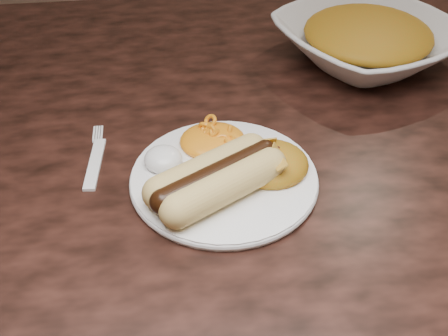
{
  "coord_description": "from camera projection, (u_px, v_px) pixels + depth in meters",
  "views": [
    {
      "loc": [
        -0.04,
        -0.62,
        1.18
      ],
      "look_at": [
        0.03,
        -0.14,
        0.77
      ],
      "focal_mm": 42.0,
      "sensor_mm": 36.0,
      "label": 1
    }
  ],
  "objects": [
    {
      "name": "hotdog",
      "position": [
        216.0,
        177.0,
        0.6
      ],
      "size": [
        0.14,
        0.13,
        0.04
      ],
      "rotation": [
        0.0,
        0.0,
        0.52
      ],
      "color": "#EACD69",
      "rests_on": "plate"
    },
    {
      "name": "bowl_filling",
      "position": [
        368.0,
        33.0,
        0.85
      ],
      "size": [
        0.26,
        0.26,
        0.05
      ],
      "primitive_type": "ellipsoid",
      "rotation": [
        0.0,
        0.0,
        0.27
      ],
      "color": "#D24002",
      "rests_on": "serving_bowl"
    },
    {
      "name": "sour_cream",
      "position": [
        163.0,
        155.0,
        0.64
      ],
      "size": [
        0.06,
        0.06,
        0.03
      ],
      "primitive_type": "ellipsoid",
      "rotation": [
        0.0,
        0.0,
        -0.31
      ],
      "color": "white",
      "rests_on": "plate"
    },
    {
      "name": "plate",
      "position": [
        224.0,
        178.0,
        0.64
      ],
      "size": [
        0.26,
        0.26,
        0.01
      ],
      "primitive_type": "cylinder",
      "rotation": [
        0.0,
        0.0,
        0.18
      ],
      "color": "white",
      "rests_on": "table"
    },
    {
      "name": "fork",
      "position": [
        95.0,
        164.0,
        0.67
      ],
      "size": [
        0.03,
        0.14,
        0.0
      ],
      "primitive_type": "cube",
      "rotation": [
        0.0,
        0.0,
        -0.09
      ],
      "color": "white",
      "rests_on": "table"
    },
    {
      "name": "mac_and_cheese",
      "position": [
        213.0,
        133.0,
        0.67
      ],
      "size": [
        0.11,
        0.1,
        0.03
      ],
      "primitive_type": "ellipsoid",
      "rotation": [
        0.0,
        0.0,
        -0.32
      ],
      "color": "orange",
      "rests_on": "plate"
    },
    {
      "name": "taco_salad",
      "position": [
        271.0,
        157.0,
        0.64
      ],
      "size": [
        0.09,
        0.09,
        0.04
      ],
      "rotation": [
        0.0,
        0.0,
        -0.34
      ],
      "color": "#D24002",
      "rests_on": "plate"
    },
    {
      "name": "table",
      "position": [
        194.0,
        167.0,
        0.81
      ],
      "size": [
        1.6,
        0.9,
        0.75
      ],
      "color": "#432018",
      "rests_on": "floor"
    },
    {
      "name": "serving_bowl",
      "position": [
        366.0,
        42.0,
        0.86
      ],
      "size": [
        0.36,
        0.36,
        0.07
      ],
      "primitive_type": "imported",
      "rotation": [
        0.0,
        0.0,
        0.41
      ],
      "color": "silver",
      "rests_on": "table"
    }
  ]
}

